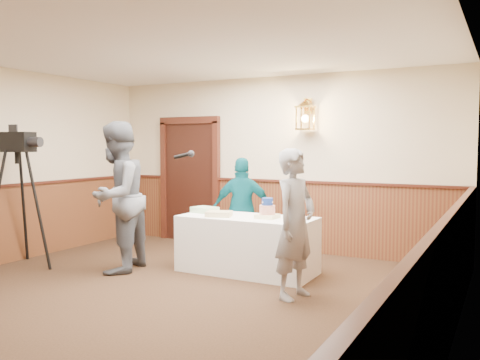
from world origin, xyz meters
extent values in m
plane|color=#301F12|center=(0.00, 0.00, 0.00)|extent=(7.00, 7.00, 0.00)
cube|color=beige|center=(0.00, 3.50, 1.40)|extent=(6.00, 0.02, 2.80)
cube|color=beige|center=(3.00, 0.00, 1.40)|extent=(0.02, 7.00, 2.80)
cube|color=white|center=(0.00, 0.00, 2.80)|extent=(6.00, 7.00, 0.02)
cube|color=#5A2919|center=(0.00, 3.48, 0.55)|extent=(5.98, 0.04, 1.10)
cube|color=#5A2919|center=(2.98, 0.00, 0.55)|extent=(0.04, 6.98, 1.10)
cube|color=#421B11|center=(0.00, 3.46, 1.12)|extent=(5.98, 0.07, 0.04)
cube|color=black|center=(-1.60, 3.45, 1.05)|extent=(1.00, 0.06, 2.10)
cube|color=white|center=(0.33, 1.90, 0.38)|extent=(1.80, 0.80, 0.75)
cube|color=#FFF7BC|center=(0.63, 1.89, 0.78)|extent=(0.27, 0.27, 0.05)
cylinder|color=red|center=(0.63, 1.89, 0.86)|extent=(0.21, 0.21, 0.12)
cylinder|color=navy|center=(0.63, 1.89, 0.97)|extent=(0.15, 0.15, 0.09)
cube|color=#D1B87D|center=(-0.01, 1.74, 0.78)|extent=(0.39, 0.35, 0.07)
cube|color=#AAF0AC|center=(-0.39, 1.99, 0.79)|extent=(0.38, 0.33, 0.08)
imported|color=#575B62|center=(-1.23, 1.13, 1.01)|extent=(0.95, 1.12, 2.01)
cylinder|color=black|center=(-0.24, 1.22, 1.57)|extent=(0.23, 0.05, 0.09)
sphere|color=black|center=(-0.11, 1.22, 1.59)|extent=(0.08, 0.08, 0.08)
imported|color=gray|center=(1.31, 1.15, 0.83)|extent=(0.51, 0.67, 1.66)
imported|color=#09505B|center=(-0.05, 2.50, 0.76)|extent=(0.96, 0.67, 1.52)
cube|color=black|center=(-2.60, 0.68, 1.74)|extent=(0.50, 0.33, 0.27)
cylinder|color=black|center=(-2.31, 0.73, 1.74)|extent=(0.20, 0.17, 0.14)
camera|label=1|loc=(3.38, -4.05, 1.71)|focal=38.00mm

